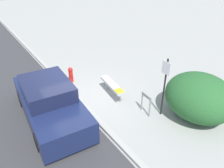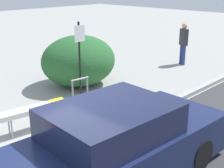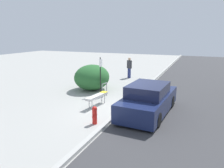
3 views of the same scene
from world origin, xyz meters
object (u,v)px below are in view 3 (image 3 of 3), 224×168
bike_rack (104,88)px  sign_post (101,72)px  bench (97,96)px  pedestrian (129,67)px  fire_hydrant (95,115)px  parked_car_near (148,100)px

bike_rack → sign_post: 1.06m
bench → pedestrian: (7.74, 0.78, 0.40)m
bench → fire_hydrant: bearing=-148.6°
bike_rack → fire_hydrant: 4.09m
sign_post → bike_rack: bearing=-132.2°
parked_car_near → sign_post: bearing=61.9°
bench → parked_car_near: size_ratio=0.38×
bike_rack → parked_car_near: bearing=-120.2°
bench → pedestrian: size_ratio=0.97×
sign_post → fire_hydrant: 4.72m
parked_car_near → pedestrian: bearing=28.0°
fire_hydrant → parked_car_near: size_ratio=0.17×
fire_hydrant → parked_car_near: 2.75m
bike_rack → pedestrian: bearing=3.9°
bike_rack → parked_car_near: size_ratio=0.18×
fire_hydrant → pedestrian: size_ratio=0.44×
sign_post → parked_car_near: sign_post is taller
fire_hydrant → parked_car_near: (2.08, -1.77, 0.25)m
bench → sign_post: (2.13, 0.81, 0.86)m
fire_hydrant → parked_car_near: bearing=-40.4°
sign_post → fire_hydrant: (-4.27, -1.75, -0.98)m
parked_car_near → bench: bearing=92.7°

